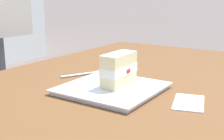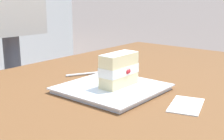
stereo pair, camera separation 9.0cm
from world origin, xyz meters
name	(u,v)px [view 2 (the right image)]	position (x,y,z in m)	size (l,w,h in m)	color
patio_table	(114,112)	(0.00, 0.00, 0.67)	(1.57, 0.90, 0.76)	brown
dessert_plate	(112,89)	(0.06, 0.04, 0.77)	(0.27, 0.27, 0.02)	white
cake_slice	(119,70)	(0.05, 0.06, 0.83)	(0.13, 0.07, 0.10)	beige
dessert_fork	(92,73)	(-0.04, -0.14, 0.77)	(0.16, 0.09, 0.01)	silver
paper_napkin	(186,105)	(0.04, 0.27, 0.76)	(0.15, 0.11, 0.00)	white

